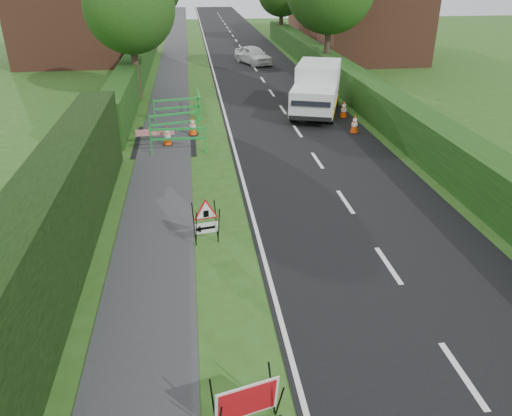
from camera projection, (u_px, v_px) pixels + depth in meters
ground at (292, 300)px, 10.52m from camera, size 120.00×120.00×0.00m
road_surface at (241, 48)px, 41.97m from camera, size 6.00×90.00×0.02m
footpath at (175, 49)px, 41.33m from camera, size 2.00×90.00×0.02m
hedge_west_near at (46, 319)px, 9.94m from camera, size 1.10×18.00×2.50m
hedge_west_far at (138, 84)px, 29.53m from camera, size 1.00×24.00×1.80m
hedge_east at (356, 102)px, 25.51m from camera, size 1.20×50.00×1.50m
house_west at (70, 19)px, 34.80m from camera, size 7.50×7.40×7.88m
house_east_a at (369, 18)px, 35.44m from camera, size 7.50×7.40×7.88m
house_east_b at (331, 4)px, 48.02m from camera, size 7.50×7.40×7.88m
tree_nw at (129, 7)px, 24.04m from camera, size 4.40×4.40×6.70m
red_rect_sign at (247, 402)px, 7.45m from camera, size 1.10×0.82×0.84m
triangle_sign at (205, 219)px, 12.27m from camera, size 0.84×0.84×1.05m
works_van at (317, 88)px, 23.19m from camera, size 3.35×5.19×2.22m
traffic_cone_0 at (355, 124)px, 20.71m from camera, size 0.38×0.38×0.79m
traffic_cone_1 at (344, 110)px, 22.76m from camera, size 0.38×0.38×0.79m
traffic_cone_2 at (335, 94)px, 25.57m from camera, size 0.38×0.38×0.79m
traffic_cone_3 at (167, 135)px, 19.32m from camera, size 0.38×0.38×0.79m
traffic_cone_4 at (193, 126)px, 20.46m from camera, size 0.38×0.38×0.79m
ped_barrier_0 at (178, 137)px, 18.42m from camera, size 2.07×0.39×1.00m
ped_barrier_1 at (174, 121)px, 20.24m from camera, size 2.08×0.84×1.00m
ped_barrier_2 at (176, 106)px, 22.41m from camera, size 2.09×0.69×1.00m
ped_barrier_3 at (199, 101)px, 23.28m from camera, size 0.39×2.07×1.00m
redwhite_plank at (156, 143)px, 19.70m from camera, size 1.50×0.14×0.25m
hatchback_car at (253, 55)px, 35.05m from camera, size 2.67×3.89×1.23m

